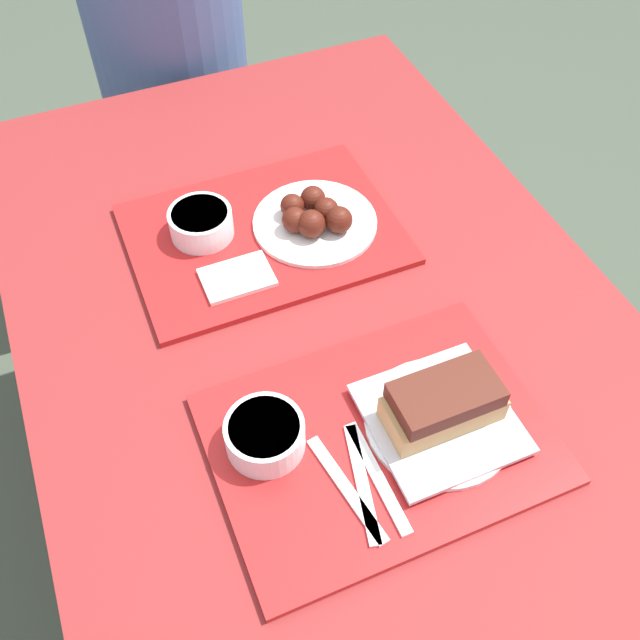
% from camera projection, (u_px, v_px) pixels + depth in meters
% --- Properties ---
extents(ground_plane, '(12.00, 12.00, 0.00)m').
position_uv_depth(ground_plane, '(322.00, 520.00, 1.72)').
color(ground_plane, '#424C3D').
extents(picnic_table, '(0.92, 1.43, 0.78)m').
position_uv_depth(picnic_table, '(323.00, 355.00, 1.19)').
color(picnic_table, maroon).
rests_on(picnic_table, ground_plane).
extents(picnic_bench_far, '(0.87, 0.28, 0.42)m').
position_uv_depth(picnic_bench_far, '(191.00, 172.00, 1.98)').
color(picnic_bench_far, maroon).
rests_on(picnic_bench_far, ground_plane).
extents(tray_near, '(0.45, 0.33, 0.01)m').
position_uv_depth(tray_near, '(380.00, 438.00, 0.97)').
color(tray_near, red).
rests_on(tray_near, picnic_table).
extents(tray_far, '(0.45, 0.33, 0.01)m').
position_uv_depth(tray_far, '(264.00, 234.00, 1.22)').
color(tray_far, red).
rests_on(tray_far, picnic_table).
extents(bowl_coleslaw_near, '(0.11, 0.11, 0.05)m').
position_uv_depth(bowl_coleslaw_near, '(265.00, 434.00, 0.94)').
color(bowl_coleslaw_near, white).
rests_on(bowl_coleslaw_near, tray_near).
extents(brisket_sandwich_plate, '(0.21, 0.21, 0.08)m').
position_uv_depth(brisket_sandwich_plate, '(442.00, 411.00, 0.95)').
color(brisket_sandwich_plate, white).
rests_on(brisket_sandwich_plate, tray_near).
extents(plastic_fork_near, '(0.05, 0.17, 0.00)m').
position_uv_depth(plastic_fork_near, '(362.00, 483.00, 0.92)').
color(plastic_fork_near, white).
rests_on(plastic_fork_near, tray_near).
extents(plastic_knife_near, '(0.02, 0.17, 0.00)m').
position_uv_depth(plastic_knife_near, '(377.00, 477.00, 0.92)').
color(plastic_knife_near, white).
rests_on(plastic_knife_near, tray_near).
extents(plastic_spoon_near, '(0.04, 0.17, 0.00)m').
position_uv_depth(plastic_spoon_near, '(346.00, 489.00, 0.91)').
color(plastic_spoon_near, white).
rests_on(plastic_spoon_near, tray_near).
extents(condiment_packet, '(0.04, 0.03, 0.01)m').
position_uv_depth(condiment_packet, '(373.00, 386.00, 1.01)').
color(condiment_packet, '#3F3F47').
rests_on(condiment_packet, tray_near).
extents(bowl_coleslaw_far, '(0.11, 0.11, 0.05)m').
position_uv_depth(bowl_coleslaw_far, '(201.00, 222.00, 1.19)').
color(bowl_coleslaw_far, white).
rests_on(bowl_coleslaw_far, tray_far).
extents(wings_plate_far, '(0.21, 0.21, 0.06)m').
position_uv_depth(wings_plate_far, '(314.00, 217.00, 1.21)').
color(wings_plate_far, white).
rests_on(wings_plate_far, tray_far).
extents(napkin_far, '(0.11, 0.08, 0.01)m').
position_uv_depth(napkin_far, '(237.00, 277.00, 1.14)').
color(napkin_far, white).
rests_on(napkin_far, tray_far).
extents(person_seated_across, '(0.36, 0.36, 0.74)m').
position_uv_depth(person_seated_across, '(171.00, 49.00, 1.70)').
color(person_seated_across, '#4C6093').
rests_on(person_seated_across, picnic_bench_far).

